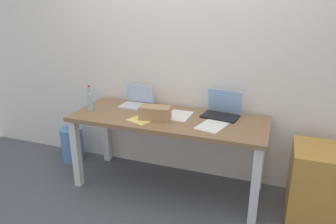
# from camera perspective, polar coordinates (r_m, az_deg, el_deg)

# --- Properties ---
(ground_plane) EXTENTS (8.00, 8.00, 0.00)m
(ground_plane) POSITION_cam_1_polar(r_m,az_deg,el_deg) (3.27, 0.00, -13.26)
(ground_plane) COLOR #515459
(back_wall) EXTENTS (5.20, 0.08, 2.60)m
(back_wall) POSITION_cam_1_polar(r_m,az_deg,el_deg) (3.17, 2.56, 10.95)
(back_wall) COLOR silver
(back_wall) RESTS_ON ground
(desk) EXTENTS (1.84, 0.70, 0.75)m
(desk) POSITION_cam_1_polar(r_m,az_deg,el_deg) (2.97, 0.00, -2.72)
(desk) COLOR olive
(desk) RESTS_ON ground
(laptop_left) EXTENTS (0.31, 0.25, 0.21)m
(laptop_left) POSITION_cam_1_polar(r_m,az_deg,el_deg) (3.25, -5.72, 1.82)
(laptop_left) COLOR silver
(laptop_left) RESTS_ON desk
(laptop_right) EXTENTS (0.36, 0.28, 0.24)m
(laptop_right) POSITION_cam_1_polar(r_m,az_deg,el_deg) (2.99, 9.78, 0.25)
(laptop_right) COLOR black
(laptop_right) RESTS_ON desk
(beer_bottle) EXTENTS (0.06, 0.06, 0.25)m
(beer_bottle) POSITION_cam_1_polar(r_m,az_deg,el_deg) (3.18, -14.02, 1.90)
(beer_bottle) COLOR #99B7C1
(beer_bottle) RESTS_ON desk
(computer_mouse) EXTENTS (0.06, 0.10, 0.03)m
(computer_mouse) POSITION_cam_1_polar(r_m,az_deg,el_deg) (3.16, -0.62, 0.89)
(computer_mouse) COLOR gold
(computer_mouse) RESTS_ON desk
(cardboard_box) EXTENTS (0.29, 0.18, 0.12)m
(cardboard_box) POSITION_cam_1_polar(r_m,az_deg,el_deg) (2.87, -2.37, -0.16)
(cardboard_box) COLOR tan
(cardboard_box) RESTS_ON desk
(paper_sheet_near_back) EXTENTS (0.21, 0.30, 0.00)m
(paper_sheet_near_back) POSITION_cam_1_polar(r_m,az_deg,el_deg) (2.97, 1.99, -0.64)
(paper_sheet_near_back) COLOR white
(paper_sheet_near_back) RESTS_ON desk
(paper_sheet_front_right) EXTENTS (0.28, 0.34, 0.00)m
(paper_sheet_front_right) POSITION_cam_1_polar(r_m,az_deg,el_deg) (2.76, 8.02, -2.47)
(paper_sheet_front_right) COLOR white
(paper_sheet_front_right) RESTS_ON desk
(paper_yellow_folder) EXTENTS (0.30, 0.35, 0.00)m
(paper_yellow_folder) POSITION_cam_1_polar(r_m,az_deg,el_deg) (2.91, -4.17, -1.12)
(paper_yellow_folder) COLOR #F4E06B
(paper_yellow_folder) RESTS_ON desk
(water_cooler_jug) EXTENTS (0.25, 0.25, 0.45)m
(water_cooler_jug) POSITION_cam_1_polar(r_m,az_deg,el_deg) (3.83, -17.02, -5.56)
(water_cooler_jug) COLOR #598CC6
(water_cooler_jug) RESTS_ON ground
(filing_cabinet) EXTENTS (0.40, 0.48, 0.64)m
(filing_cabinet) POSITION_cam_1_polar(r_m,az_deg,el_deg) (2.98, 25.12, -11.63)
(filing_cabinet) COLOR #C68938
(filing_cabinet) RESTS_ON ground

